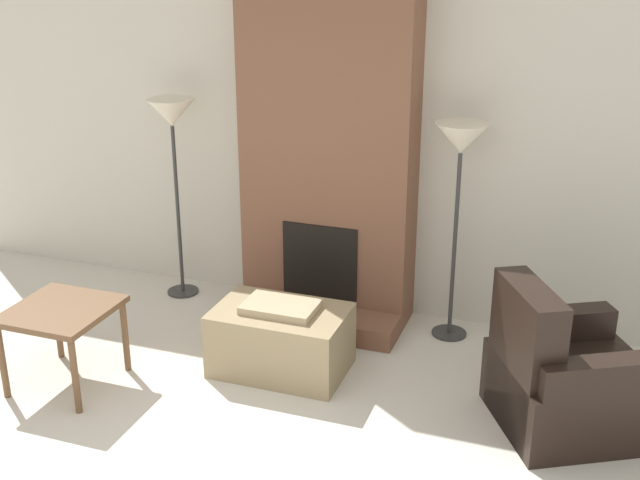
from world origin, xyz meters
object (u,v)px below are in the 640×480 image
at_px(ottoman, 280,339).
at_px(floor_lamp_right, 461,151).
at_px(armchair, 562,383).
at_px(side_table, 62,318).
at_px(floor_lamp_left, 172,124).

xyz_separation_m(ottoman, floor_lamp_right, (0.99, 0.91, 1.18)).
relative_size(armchair, side_table, 1.76).
xyz_separation_m(side_table, floor_lamp_left, (0.01, 1.55, 0.96)).
relative_size(side_table, floor_lamp_left, 0.39).
relative_size(ottoman, floor_lamp_right, 0.55).
bearing_deg(armchair, floor_lamp_right, 12.60).
distance_m(floor_lamp_left, floor_lamp_right, 2.25).
xyz_separation_m(ottoman, armchair, (1.85, -0.06, 0.06)).
bearing_deg(armchair, ottoman, 59.24).
bearing_deg(floor_lamp_left, floor_lamp_right, 0.00).
bearing_deg(side_table, floor_lamp_left, 89.77).
distance_m(side_table, floor_lamp_right, 2.89).
xyz_separation_m(armchair, floor_lamp_right, (-0.85, 0.96, 1.12)).
height_order(side_table, floor_lamp_left, floor_lamp_left).
bearing_deg(floor_lamp_left, ottoman, -35.79).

